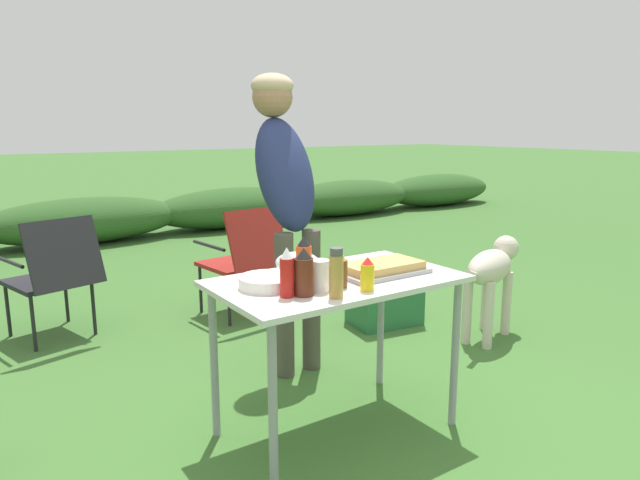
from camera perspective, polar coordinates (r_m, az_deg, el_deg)
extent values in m
plane|color=#3D6B2D|center=(2.84, 1.65, -18.37)|extent=(60.00, 60.00, 0.00)
ellipsoid|color=#2D5623|center=(7.49, -22.53, 1.81)|extent=(2.40, 0.90, 0.55)
ellipsoid|color=#2D5623|center=(8.11, -8.59, 3.24)|extent=(2.40, 0.90, 0.55)
ellipsoid|color=#2D5623|center=(9.14, 2.81, 4.27)|extent=(2.40, 0.90, 0.55)
ellipsoid|color=#2D5623|center=(10.46, 11.65, 4.95)|extent=(2.40, 0.90, 0.55)
cube|color=silver|center=(2.56, 1.75, -4.10)|extent=(1.10, 0.64, 0.02)
cylinder|color=gray|center=(2.24, -4.73, -16.71)|extent=(0.04, 0.04, 0.71)
cylinder|color=gray|center=(2.80, 13.35, -11.02)|extent=(0.04, 0.04, 0.71)
cylinder|color=gray|center=(2.68, -10.54, -11.97)|extent=(0.04, 0.04, 0.71)
cylinder|color=gray|center=(3.16, 6.09, -8.12)|extent=(0.04, 0.04, 0.71)
cube|color=#9E9EA3|center=(2.64, 6.17, -3.19)|extent=(0.42, 0.23, 0.02)
cube|color=tan|center=(2.63, 6.18, -2.60)|extent=(0.37, 0.20, 0.04)
cylinder|color=white|center=(2.41, -5.25, -4.19)|extent=(0.25, 0.25, 0.05)
ellipsoid|color=silver|center=(2.65, -2.28, -2.25)|extent=(0.20, 0.20, 0.09)
cylinder|color=white|center=(2.35, -0.02, -3.57)|extent=(0.08, 0.08, 0.13)
cylinder|color=#B2893D|center=(2.25, 1.64, -3.69)|extent=(0.06, 0.06, 0.17)
cylinder|color=#4C4C4C|center=(2.23, 1.65, -1.17)|extent=(0.05, 0.05, 0.03)
cylinder|color=yellow|center=(2.36, 4.76, -3.75)|extent=(0.06, 0.06, 0.11)
cone|color=red|center=(2.35, 4.79, -2.07)|extent=(0.05, 0.05, 0.03)
cylinder|color=brown|center=(2.41, 2.04, -3.37)|extent=(0.06, 0.06, 0.12)
cone|color=gold|center=(2.39, 2.05, -1.65)|extent=(0.05, 0.05, 0.03)
cylinder|color=red|center=(2.27, -3.32, -3.78)|extent=(0.06, 0.06, 0.16)
cone|color=white|center=(2.24, -3.35, -1.28)|extent=(0.05, 0.05, 0.04)
cylinder|color=#562314|center=(2.28, -1.63, -3.72)|extent=(0.08, 0.08, 0.15)
cone|color=black|center=(2.26, -1.65, -1.32)|extent=(0.07, 0.07, 0.04)
cylinder|color=#CC4214|center=(2.51, -1.63, -2.33)|extent=(0.07, 0.07, 0.15)
cone|color=black|center=(2.49, -1.65, -0.12)|extent=(0.06, 0.06, 0.04)
cylinder|color=#4C473D|center=(3.23, -3.56, -6.60)|extent=(0.11, 0.11, 0.83)
cylinder|color=#4C473D|center=(3.32, -0.87, -6.05)|extent=(0.11, 0.11, 0.83)
ellipsoid|color=navy|center=(3.24, -3.52, 6.60)|extent=(0.34, 0.48, 0.71)
sphere|color=#936B4C|center=(3.34, -4.78, 14.06)|extent=(0.23, 0.23, 0.23)
ellipsoid|color=tan|center=(3.34, -4.80, 15.14)|extent=(0.24, 0.24, 0.14)
cylinder|color=beige|center=(3.87, 14.49, -6.91)|extent=(0.06, 0.06, 0.44)
cylinder|color=beige|center=(3.82, 16.50, -7.26)|extent=(0.06, 0.06, 0.44)
cylinder|color=beige|center=(4.16, 16.26, -5.71)|extent=(0.06, 0.06, 0.44)
cylinder|color=beige|center=(4.12, 18.14, -6.01)|extent=(0.06, 0.06, 0.44)
ellipsoid|color=beige|center=(3.92, 16.60, -2.61)|extent=(0.55, 0.37, 0.22)
sphere|color=beige|center=(4.17, 18.11, -0.76)|extent=(0.17, 0.17, 0.17)
cone|color=beige|center=(4.23, 18.43, -0.31)|extent=(0.15, 0.12, 0.12)
cylinder|color=beige|center=(3.65, 15.01, -3.33)|extent=(0.16, 0.09, 0.09)
cube|color=#232328|center=(4.25, -25.54, -3.72)|extent=(0.56, 0.56, 0.03)
cube|color=#232328|center=(3.95, -24.19, -1.27)|extent=(0.49, 0.27, 0.44)
cylinder|color=black|center=(4.05, -26.75, -7.41)|extent=(0.02, 0.02, 0.38)
cylinder|color=black|center=(4.20, -21.71, -6.32)|extent=(0.02, 0.02, 0.38)
cylinder|color=black|center=(4.41, -28.76, -6.13)|extent=(0.02, 0.02, 0.38)
cylinder|color=black|center=(4.55, -24.05, -5.18)|extent=(0.02, 0.02, 0.38)
cylinder|color=black|center=(4.13, -28.66, -1.92)|extent=(0.13, 0.41, 0.02)
cylinder|color=black|center=(4.30, -22.95, -0.93)|extent=(0.13, 0.41, 0.02)
cube|color=maroon|center=(4.34, -8.36, -2.40)|extent=(0.52, 0.52, 0.03)
cube|color=maroon|center=(4.06, -6.29, 0.02)|extent=(0.48, 0.22, 0.44)
cylinder|color=black|center=(4.13, -9.08, -5.97)|extent=(0.02, 0.02, 0.38)
cylinder|color=black|center=(4.34, -4.61, -4.97)|extent=(0.02, 0.02, 0.38)
cylinder|color=black|center=(4.46, -11.86, -4.76)|extent=(0.02, 0.02, 0.38)
cylinder|color=black|center=(4.66, -7.58, -3.90)|extent=(0.02, 0.02, 0.38)
cylinder|color=black|center=(4.18, -11.06, -0.55)|extent=(0.08, 0.41, 0.02)
cylinder|color=black|center=(4.43, -5.94, 0.26)|extent=(0.08, 0.41, 0.02)
cube|color=#286B3D|center=(4.16, 6.47, -6.46)|extent=(0.52, 0.38, 0.28)
cube|color=silver|center=(4.11, 6.52, -4.21)|extent=(0.52, 0.38, 0.06)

